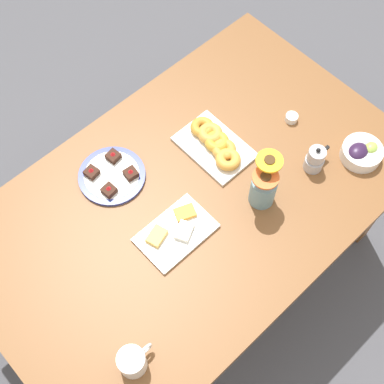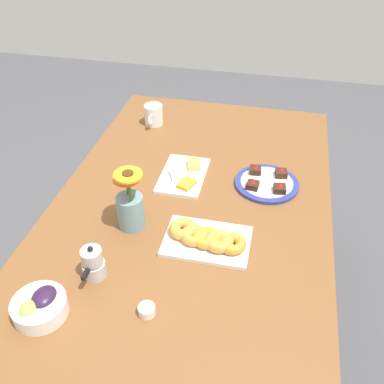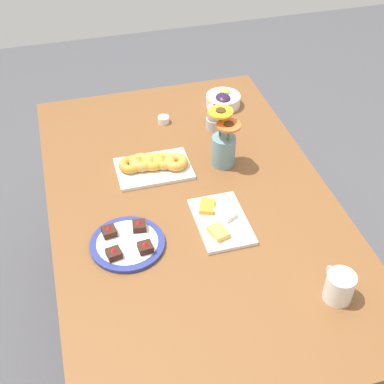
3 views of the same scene
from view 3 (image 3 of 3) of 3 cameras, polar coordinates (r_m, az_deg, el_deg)
ground_plane at (r=2.46m, az=0.00°, el=-13.79°), size 6.00×6.00×0.00m
dining_table at (r=1.96m, az=0.00°, el=-2.76°), size 1.60×1.00×0.74m
coffee_mug at (r=1.63m, az=15.43°, el=-9.67°), size 0.12×0.09×0.09m
grape_bowl at (r=2.39m, az=3.36°, el=9.80°), size 0.15×0.15×0.07m
cheese_platter at (r=1.81m, az=3.05°, el=-3.07°), size 0.26×0.17×0.03m
croissant_platter at (r=2.02m, az=-4.14°, el=2.95°), size 0.19×0.29×0.05m
jam_cup_honey at (r=2.29m, az=-3.05°, el=7.74°), size 0.05×0.05×0.03m
dessert_plate at (r=1.75m, az=-6.91°, el=-5.43°), size 0.24×0.24×0.05m
flower_vase at (r=2.02m, az=3.39°, el=4.87°), size 0.12×0.11×0.24m
moka_pot at (r=2.23m, az=2.41°, el=7.85°), size 0.11×0.07×0.12m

